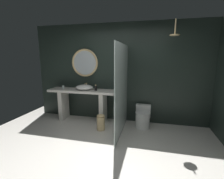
{
  "coord_description": "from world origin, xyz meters",
  "views": [
    {
      "loc": [
        0.85,
        -2.43,
        1.73
      ],
      "look_at": [
        0.05,
        0.84,
        1.06
      ],
      "focal_mm": 26.25,
      "sensor_mm": 36.0,
      "label": 1
    }
  ],
  "objects": [
    {
      "name": "round_wall_mirror",
      "position": [
        -0.96,
        1.81,
        1.57
      ],
      "size": [
        0.76,
        0.06,
        0.76
      ],
      "color": "#D6B77F"
    },
    {
      "name": "toilet",
      "position": [
        0.67,
        1.54,
        0.25
      ],
      "size": [
        0.37,
        0.52,
        0.53
      ],
      "color": "white",
      "rests_on": "ground_plane"
    },
    {
      "name": "vessel_sink",
      "position": [
        -0.9,
        1.58,
        0.94
      ],
      "size": [
        0.47,
        0.39,
        0.17
      ],
      "color": "white",
      "rests_on": "vanity_counter"
    },
    {
      "name": "tumbler_cup",
      "position": [
        -1.51,
        1.56,
        0.92
      ],
      "size": [
        0.06,
        0.06,
        0.1
      ],
      "primitive_type": "cylinder",
      "color": "silver",
      "rests_on": "vanity_counter"
    },
    {
      "name": "back_wall_panel",
      "position": [
        0.0,
        1.9,
        1.3
      ],
      "size": [
        4.8,
        0.1,
        2.6
      ],
      "primitive_type": "cube",
      "color": "#1E2823",
      "rests_on": "ground_plane"
    },
    {
      "name": "vanity_counter",
      "position": [
        -0.96,
        1.59,
        0.59
      ],
      "size": [
        1.85,
        0.49,
        0.87
      ],
      "color": "silver",
      "rests_on": "ground_plane"
    },
    {
      "name": "ground_plane",
      "position": [
        0.0,
        0.0,
        0.0
      ],
      "size": [
        5.76,
        5.76,
        0.0
      ],
      "primitive_type": "plane",
      "color": "silver"
    },
    {
      "name": "rain_shower_head",
      "position": [
        1.27,
        1.31,
        2.21
      ],
      "size": [
        0.21,
        0.21,
        0.33
      ],
      "color": "#D6B77F"
    },
    {
      "name": "soap_dispenser",
      "position": [
        -0.57,
        1.57,
        0.93
      ],
      "size": [
        0.07,
        0.07,
        0.15
      ],
      "color": "black",
      "rests_on": "vanity_counter"
    },
    {
      "name": "waste_bin",
      "position": [
        -0.29,
        1.11,
        0.19
      ],
      "size": [
        0.19,
        0.19,
        0.39
      ],
      "color": "#D6B77F",
      "rests_on": "ground_plane"
    },
    {
      "name": "shower_glass_panel",
      "position": [
        0.21,
        1.1,
        1.01
      ],
      "size": [
        0.02,
        1.5,
        2.01
      ],
      "primitive_type": "cube",
      "color": "silver",
      "rests_on": "ground_plane"
    }
  ]
}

